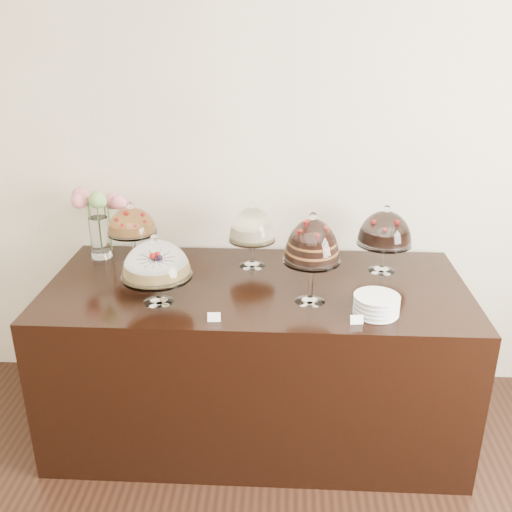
{
  "coord_description": "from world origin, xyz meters",
  "views": [
    {
      "loc": [
        0.07,
        -0.26,
        2.18
      ],
      "look_at": [
        -0.07,
        2.4,
        1.08
      ],
      "focal_mm": 40.0,
      "sensor_mm": 36.0,
      "label": 1
    }
  ],
  "objects_px": {
    "cake_stand_fruit_tart": "(132,224)",
    "cake_stand_choco_layer": "(312,244)",
    "cake_stand_sugar_sponge": "(156,262)",
    "flower_vase": "(98,216)",
    "cake_stand_dark_choco": "(385,231)",
    "plate_stack": "(376,305)",
    "cake_stand_cheesecake": "(252,227)",
    "display_counter": "(256,357)"
  },
  "relations": [
    {
      "from": "cake_stand_fruit_tart",
      "to": "display_counter",
      "type": "bearing_deg",
      "value": -19.71
    },
    {
      "from": "cake_stand_sugar_sponge",
      "to": "cake_stand_choco_layer",
      "type": "bearing_deg",
      "value": 3.38
    },
    {
      "from": "display_counter",
      "to": "cake_stand_fruit_tart",
      "type": "distance_m",
      "value": 1.02
    },
    {
      "from": "cake_stand_dark_choco",
      "to": "plate_stack",
      "type": "relative_size",
      "value": 1.81
    },
    {
      "from": "cake_stand_cheesecake",
      "to": "cake_stand_fruit_tart",
      "type": "bearing_deg",
      "value": 179.1
    },
    {
      "from": "cake_stand_fruit_tart",
      "to": "plate_stack",
      "type": "height_order",
      "value": "cake_stand_fruit_tart"
    },
    {
      "from": "cake_stand_sugar_sponge",
      "to": "plate_stack",
      "type": "distance_m",
      "value": 1.07
    },
    {
      "from": "cake_stand_sugar_sponge",
      "to": "flower_vase",
      "type": "bearing_deg",
      "value": 128.73
    },
    {
      "from": "cake_stand_choco_layer",
      "to": "cake_stand_sugar_sponge",
      "type": "bearing_deg",
      "value": -176.62
    },
    {
      "from": "cake_stand_choco_layer",
      "to": "cake_stand_cheesecake",
      "type": "height_order",
      "value": "cake_stand_choco_layer"
    },
    {
      "from": "display_counter",
      "to": "cake_stand_dark_choco",
      "type": "distance_m",
      "value": 0.99
    },
    {
      "from": "cake_stand_choco_layer",
      "to": "cake_stand_fruit_tart",
      "type": "relative_size",
      "value": 1.28
    },
    {
      "from": "cake_stand_fruit_tart",
      "to": "flower_vase",
      "type": "distance_m",
      "value": 0.23
    },
    {
      "from": "cake_stand_sugar_sponge",
      "to": "cake_stand_cheesecake",
      "type": "height_order",
      "value": "cake_stand_cheesecake"
    },
    {
      "from": "display_counter",
      "to": "cake_stand_choco_layer",
      "type": "relative_size",
      "value": 4.76
    },
    {
      "from": "display_counter",
      "to": "cake_stand_fruit_tart",
      "type": "height_order",
      "value": "cake_stand_fruit_tart"
    },
    {
      "from": "display_counter",
      "to": "cake_stand_fruit_tart",
      "type": "relative_size",
      "value": 6.11
    },
    {
      "from": "cake_stand_choco_layer",
      "to": "plate_stack",
      "type": "xyz_separation_m",
      "value": [
        0.31,
        -0.12,
        -0.25
      ]
    },
    {
      "from": "display_counter",
      "to": "flower_vase",
      "type": "xyz_separation_m",
      "value": [
        -0.93,
        0.34,
        0.7
      ]
    },
    {
      "from": "cake_stand_cheesecake",
      "to": "flower_vase",
      "type": "relative_size",
      "value": 0.91
    },
    {
      "from": "cake_stand_cheesecake",
      "to": "cake_stand_sugar_sponge",
      "type": "bearing_deg",
      "value": -132.58
    },
    {
      "from": "cake_stand_sugar_sponge",
      "to": "flower_vase",
      "type": "relative_size",
      "value": 0.85
    },
    {
      "from": "flower_vase",
      "to": "cake_stand_choco_layer",
      "type": "bearing_deg",
      "value": -23.67
    },
    {
      "from": "cake_stand_fruit_tart",
      "to": "cake_stand_choco_layer",
      "type": "bearing_deg",
      "value": -23.98
    },
    {
      "from": "flower_vase",
      "to": "plate_stack",
      "type": "xyz_separation_m",
      "value": [
        1.51,
        -0.65,
        -0.2
      ]
    },
    {
      "from": "cake_stand_dark_choco",
      "to": "cake_stand_fruit_tart",
      "type": "relative_size",
      "value": 1.05
    },
    {
      "from": "cake_stand_dark_choco",
      "to": "cake_stand_fruit_tart",
      "type": "xyz_separation_m",
      "value": [
        -1.4,
        0.04,
        -0.0
      ]
    },
    {
      "from": "cake_stand_sugar_sponge",
      "to": "cake_stand_dark_choco",
      "type": "bearing_deg",
      "value": 20.97
    },
    {
      "from": "cake_stand_sugar_sponge",
      "to": "cake_stand_cheesecake",
      "type": "xyz_separation_m",
      "value": [
        0.43,
        0.47,
        0.02
      ]
    },
    {
      "from": "cake_stand_choco_layer",
      "to": "cake_stand_dark_choco",
      "type": "relative_size",
      "value": 1.22
    },
    {
      "from": "display_counter",
      "to": "cake_stand_sugar_sponge",
      "type": "relative_size",
      "value": 6.26
    },
    {
      "from": "flower_vase",
      "to": "cake_stand_cheesecake",
      "type": "bearing_deg",
      "value": -6.35
    },
    {
      "from": "cake_stand_dark_choco",
      "to": "flower_vase",
      "type": "xyz_separation_m",
      "value": [
        -1.61,
        0.13,
        0.01
      ]
    },
    {
      "from": "cake_stand_choco_layer",
      "to": "plate_stack",
      "type": "bearing_deg",
      "value": -21.39
    },
    {
      "from": "cake_stand_choco_layer",
      "to": "flower_vase",
      "type": "height_order",
      "value": "cake_stand_choco_layer"
    },
    {
      "from": "cake_stand_choco_layer",
      "to": "plate_stack",
      "type": "relative_size",
      "value": 2.21
    },
    {
      "from": "cake_stand_choco_layer",
      "to": "cake_stand_cheesecake",
      "type": "distance_m",
      "value": 0.53
    },
    {
      "from": "flower_vase",
      "to": "plate_stack",
      "type": "relative_size",
      "value": 1.99
    },
    {
      "from": "display_counter",
      "to": "cake_stand_dark_choco",
      "type": "relative_size",
      "value": 5.83
    },
    {
      "from": "cake_stand_fruit_tart",
      "to": "cake_stand_cheesecake",
      "type": "bearing_deg",
      "value": -0.9
    },
    {
      "from": "cake_stand_fruit_tart",
      "to": "cake_stand_dark_choco",
      "type": "bearing_deg",
      "value": -1.65
    },
    {
      "from": "display_counter",
      "to": "cake_stand_choco_layer",
      "type": "height_order",
      "value": "cake_stand_choco_layer"
    }
  ]
}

